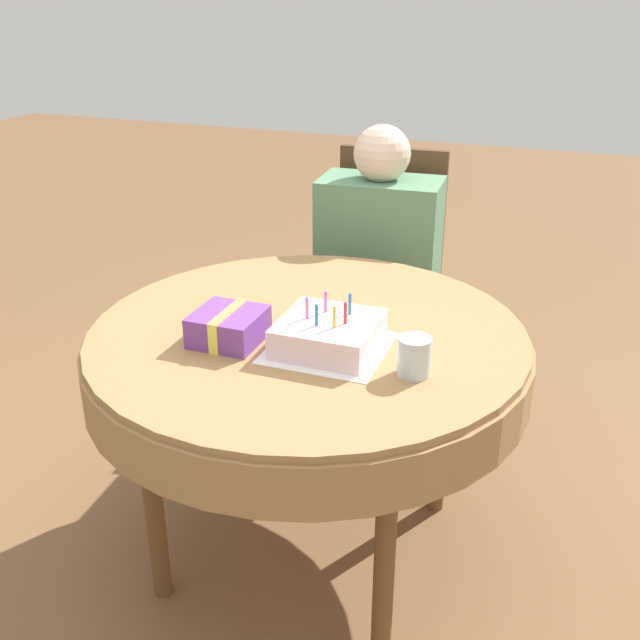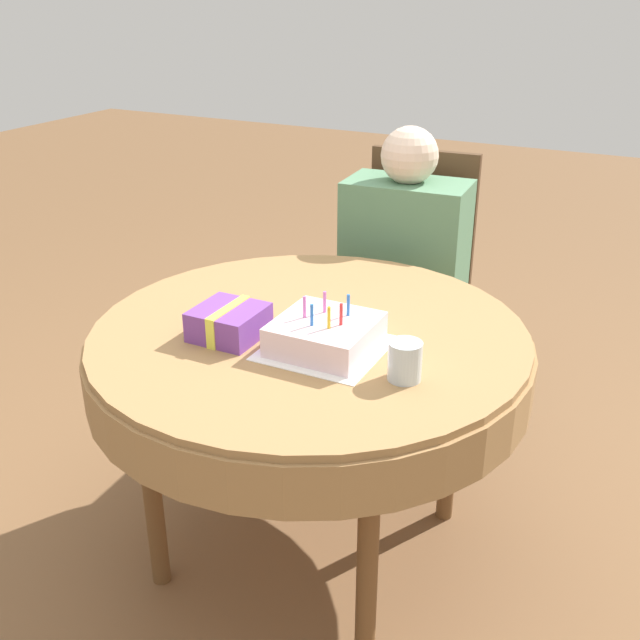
# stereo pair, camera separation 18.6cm
# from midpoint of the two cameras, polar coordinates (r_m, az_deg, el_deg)

# --- Properties ---
(ground_plane) EXTENTS (12.00, 12.00, 0.00)m
(ground_plane) POSITION_cam_midpoint_polar(r_m,az_deg,el_deg) (2.31, -3.24, -16.89)
(ground_plane) COLOR brown
(dining_table) EXTENTS (1.14, 1.14, 0.71)m
(dining_table) POSITION_cam_midpoint_polar(r_m,az_deg,el_deg) (1.95, -3.67, -3.01)
(dining_table) COLOR #9E7547
(dining_table) RESTS_ON ground_plane
(chair) EXTENTS (0.47, 0.47, 0.97)m
(chair) POSITION_cam_midpoint_polar(r_m,az_deg,el_deg) (2.80, 2.90, 3.12)
(chair) COLOR #4C331E
(chair) RESTS_ON ground_plane
(person) EXTENTS (0.43, 0.36, 1.09)m
(person) POSITION_cam_midpoint_polar(r_m,az_deg,el_deg) (2.65, 2.41, 5.34)
(person) COLOR beige
(person) RESTS_ON ground_plane
(napkin) EXTENTS (0.28, 0.28, 0.00)m
(napkin) POSITION_cam_midpoint_polar(r_m,az_deg,el_deg) (1.82, -2.28, -2.19)
(napkin) COLOR white
(napkin) RESTS_ON dining_table
(birthday_cake) EXTENTS (0.23, 0.23, 0.13)m
(birthday_cake) POSITION_cam_midpoint_polar(r_m,az_deg,el_deg) (1.80, -2.30, -1.12)
(birthday_cake) COLOR silver
(birthday_cake) RESTS_ON dining_table
(drinking_glass) EXTENTS (0.08, 0.08, 0.09)m
(drinking_glass) POSITION_cam_midpoint_polar(r_m,az_deg,el_deg) (1.68, 4.06, -2.86)
(drinking_glass) COLOR silver
(drinking_glass) RESTS_ON dining_table
(gift_box) EXTENTS (0.16, 0.17, 0.08)m
(gift_box) POSITION_cam_midpoint_polar(r_m,az_deg,el_deg) (1.87, -9.84, -0.56)
(gift_box) COLOR #753D99
(gift_box) RESTS_ON dining_table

